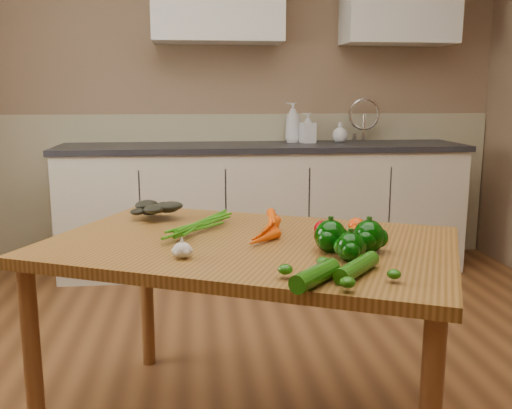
{
  "coord_description": "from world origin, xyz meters",
  "views": [
    {
      "loc": [
        -0.28,
        -1.8,
        1.25
      ],
      "look_at": [
        -0.05,
        0.37,
        0.82
      ],
      "focal_mm": 40.0,
      "sensor_mm": 36.0,
      "label": 1
    }
  ],
  "objects_px": {
    "table": "(250,263)",
    "zucchini_b": "(315,276)",
    "soap_bottle_b": "(308,128)",
    "carrot_bunch": "(246,226)",
    "tomato_b": "(357,225)",
    "leafy_greens": "(158,207)",
    "tomato_c": "(358,233)",
    "pepper_b": "(369,236)",
    "soap_bottle_c": "(340,132)",
    "tomato_a": "(323,229)",
    "pepper_a": "(330,236)",
    "pepper_c": "(350,247)",
    "soap_bottle_a": "(293,123)",
    "zucchini_a": "(357,268)",
    "garlic_bulb": "(182,250)"
  },
  "relations": [
    {
      "from": "soap_bottle_b",
      "to": "carrot_bunch",
      "type": "distance_m",
      "value": 2.17
    },
    {
      "from": "soap_bottle_b",
      "to": "pepper_a",
      "type": "bearing_deg",
      "value": -20.14
    },
    {
      "from": "zucchini_a",
      "to": "zucchini_b",
      "type": "relative_size",
      "value": 1.13
    },
    {
      "from": "carrot_bunch",
      "to": "zucchini_a",
      "type": "height_order",
      "value": "carrot_bunch"
    },
    {
      "from": "soap_bottle_b",
      "to": "tomato_a",
      "type": "distance_m",
      "value": 2.14
    },
    {
      "from": "garlic_bulb",
      "to": "leafy_greens",
      "type": "bearing_deg",
      "value": 100.61
    },
    {
      "from": "pepper_c",
      "to": "pepper_b",
      "type": "bearing_deg",
      "value": 46.17
    },
    {
      "from": "carrot_bunch",
      "to": "tomato_a",
      "type": "xyz_separation_m",
      "value": [
        0.27,
        -0.04,
        -0.01
      ]
    },
    {
      "from": "zucchini_a",
      "to": "carrot_bunch",
      "type": "bearing_deg",
      "value": 118.66
    },
    {
      "from": "soap_bottle_c",
      "to": "tomato_c",
      "type": "height_order",
      "value": "soap_bottle_c"
    },
    {
      "from": "pepper_c",
      "to": "tomato_c",
      "type": "relative_size",
      "value": 1.37
    },
    {
      "from": "soap_bottle_c",
      "to": "zucchini_b",
      "type": "relative_size",
      "value": 0.77
    },
    {
      "from": "pepper_a",
      "to": "pepper_b",
      "type": "distance_m",
      "value": 0.12
    },
    {
      "from": "table",
      "to": "zucchini_b",
      "type": "relative_size",
      "value": 8.55
    },
    {
      "from": "table",
      "to": "carrot_bunch",
      "type": "relative_size",
      "value": 6.34
    },
    {
      "from": "table",
      "to": "tomato_a",
      "type": "height_order",
      "value": "tomato_a"
    },
    {
      "from": "zucchini_a",
      "to": "zucchini_b",
      "type": "distance_m",
      "value": 0.15
    },
    {
      "from": "garlic_bulb",
      "to": "tomato_a",
      "type": "distance_m",
      "value": 0.54
    },
    {
      "from": "soap_bottle_a",
      "to": "pepper_b",
      "type": "xyz_separation_m",
      "value": [
        -0.16,
        -2.38,
        -0.25
      ]
    },
    {
      "from": "carrot_bunch",
      "to": "tomato_a",
      "type": "bearing_deg",
      "value": 15.62
    },
    {
      "from": "garlic_bulb",
      "to": "pepper_c",
      "type": "bearing_deg",
      "value": -9.41
    },
    {
      "from": "tomato_a",
      "to": "soap_bottle_b",
      "type": "bearing_deg",
      "value": 80.19
    },
    {
      "from": "leafy_greens",
      "to": "tomato_c",
      "type": "distance_m",
      "value": 0.84
    },
    {
      "from": "pepper_b",
      "to": "tomato_c",
      "type": "distance_m",
      "value": 0.14
    },
    {
      "from": "carrot_bunch",
      "to": "tomato_b",
      "type": "relative_size",
      "value": 4.16
    },
    {
      "from": "leafy_greens",
      "to": "zucchini_a",
      "type": "bearing_deg",
      "value": -53.31
    },
    {
      "from": "table",
      "to": "zucchini_b",
      "type": "bearing_deg",
      "value": -50.59
    },
    {
      "from": "leafy_greens",
      "to": "tomato_b",
      "type": "bearing_deg",
      "value": -22.9
    },
    {
      "from": "pepper_b",
      "to": "tomato_c",
      "type": "xyz_separation_m",
      "value": [
        0.0,
        0.13,
        -0.02
      ]
    },
    {
      "from": "pepper_a",
      "to": "zucchini_b",
      "type": "height_order",
      "value": "pepper_a"
    },
    {
      "from": "soap_bottle_a",
      "to": "table",
      "type": "bearing_deg",
      "value": 18.2
    },
    {
      "from": "tomato_b",
      "to": "zucchini_b",
      "type": "xyz_separation_m",
      "value": [
        -0.28,
        -0.56,
        -0.0
      ]
    },
    {
      "from": "table",
      "to": "soap_bottle_a",
      "type": "xyz_separation_m",
      "value": [
        0.53,
        2.19,
        0.38
      ]
    },
    {
      "from": "tomato_c",
      "to": "pepper_a",
      "type": "bearing_deg",
      "value": -137.23
    },
    {
      "from": "soap_bottle_c",
      "to": "zucchini_b",
      "type": "xyz_separation_m",
      "value": [
        -0.75,
        -2.66,
        -0.2
      ]
    },
    {
      "from": "garlic_bulb",
      "to": "tomato_c",
      "type": "relative_size",
      "value": 0.92
    },
    {
      "from": "pepper_b",
      "to": "tomato_b",
      "type": "relative_size",
      "value": 1.68
    },
    {
      "from": "soap_bottle_a",
      "to": "garlic_bulb",
      "type": "distance_m",
      "value": 2.52
    },
    {
      "from": "pepper_b",
      "to": "zucchini_b",
      "type": "distance_m",
      "value": 0.39
    },
    {
      "from": "pepper_a",
      "to": "tomato_b",
      "type": "bearing_deg",
      "value": 56.85
    },
    {
      "from": "pepper_a",
      "to": "zucchini_b",
      "type": "relative_size",
      "value": 0.54
    },
    {
      "from": "table",
      "to": "tomato_b",
      "type": "bearing_deg",
      "value": 34.72
    },
    {
      "from": "soap_bottle_b",
      "to": "carrot_bunch",
      "type": "bearing_deg",
      "value": -27.89
    },
    {
      "from": "carrot_bunch",
      "to": "garlic_bulb",
      "type": "distance_m",
      "value": 0.35
    },
    {
      "from": "pepper_a",
      "to": "pepper_c",
      "type": "xyz_separation_m",
      "value": [
        0.04,
        -0.11,
        -0.01
      ]
    },
    {
      "from": "table",
      "to": "pepper_a",
      "type": "relative_size",
      "value": 15.72
    },
    {
      "from": "soap_bottle_a",
      "to": "soap_bottle_b",
      "type": "bearing_deg",
      "value": 89.65
    },
    {
      "from": "table",
      "to": "zucchini_a",
      "type": "bearing_deg",
      "value": -33.46
    },
    {
      "from": "garlic_bulb",
      "to": "pepper_b",
      "type": "bearing_deg",
      "value": 0.4
    },
    {
      "from": "table",
      "to": "tomato_a",
      "type": "relative_size",
      "value": 25.41
    }
  ]
}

